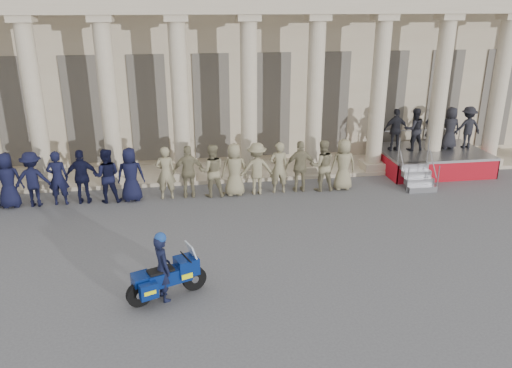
% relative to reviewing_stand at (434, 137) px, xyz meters
% --- Properties ---
extents(ground, '(90.00, 90.00, 0.00)m').
position_rel_reviewing_stand_xyz_m(ground, '(-9.08, -7.94, -1.43)').
color(ground, '#4D4D50').
rests_on(ground, ground).
extents(building, '(40.00, 12.50, 9.00)m').
position_rel_reviewing_stand_xyz_m(building, '(-9.08, 6.81, 3.10)').
color(building, tan).
rests_on(building, ground).
extents(officer_rank, '(21.06, 0.74, 1.94)m').
position_rel_reviewing_stand_xyz_m(officer_rank, '(-14.67, -1.68, -0.46)').
color(officer_rank, black).
rests_on(officer_rank, ground).
extents(reviewing_stand, '(4.31, 4.10, 2.62)m').
position_rel_reviewing_stand_xyz_m(reviewing_stand, '(0.00, 0.00, 0.00)').
color(reviewing_stand, gray).
rests_on(reviewing_stand, ground).
extents(motorcycle, '(1.90, 1.17, 1.29)m').
position_rel_reviewing_stand_xyz_m(motorcycle, '(-10.88, -8.23, -0.87)').
color(motorcycle, black).
rests_on(motorcycle, ground).
extents(rider, '(0.59, 0.71, 1.74)m').
position_rel_reviewing_stand_xyz_m(rider, '(-10.98, -8.28, -0.56)').
color(rider, black).
rests_on(rider, ground).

